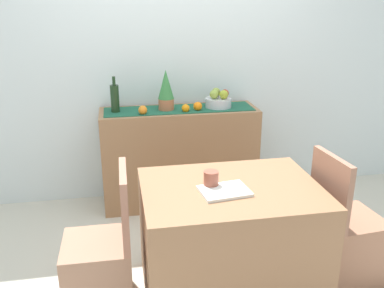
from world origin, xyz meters
The scene contains 19 objects.
ground_plane centered at (0.00, 0.00, -0.01)m, with size 6.40×6.40×0.02m, color beige.
room_wall_rear centered at (0.00, 1.18, 1.35)m, with size 6.40×0.06×2.70m, color silver.
sideboard_console centered at (0.02, 0.92, 0.44)m, with size 1.37×0.42×0.88m, color #966C49.
table_runner centered at (0.02, 0.92, 0.89)m, with size 1.29×0.32×0.01m, color #1C563F.
fruit_bowl centered at (0.37, 0.92, 0.93)m, with size 0.23×0.23×0.08m, color silver.
apple_left centered at (0.41, 0.88, 1.01)m, with size 0.08×0.08×0.08m, color #99A82F.
apple_rear centered at (0.36, 0.99, 1.01)m, with size 0.08×0.08×0.08m, color #89A043.
apple_right centered at (0.32, 0.90, 1.01)m, with size 0.08×0.08×0.08m, color #91AA44.
apple_center centered at (0.43, 0.94, 1.01)m, with size 0.07×0.07×0.07m, color #B12F1E.
wine_bottle centered at (-0.52, 0.92, 1.01)m, with size 0.07×0.07×0.31m.
potted_plant centered at (-0.09, 0.92, 1.06)m, with size 0.14×0.14×0.35m.
orange_loose_near_bowl centered at (0.06, 0.82, 0.92)m, with size 0.07×0.07×0.07m, color orange.
orange_loose_far centered at (0.17, 0.85, 0.92)m, with size 0.08×0.08×0.08m, color orange.
orange_loose_end centered at (-0.30, 0.81, 0.92)m, with size 0.08×0.08×0.08m, color orange.
dining_table centered at (0.14, -0.38, 0.37)m, with size 1.08×0.80×0.74m, color #8F6343.
open_book centered at (0.08, -0.45, 0.75)m, with size 0.28×0.21×0.02m, color white.
coffee_cup centered at (0.01, -0.37, 0.79)m, with size 0.09×0.09×0.10m, color brown.
chair_near_window centered at (-0.67, -0.38, 0.27)m, with size 0.40×0.40×0.90m.
chair_by_corner centered at (0.94, -0.38, 0.27)m, with size 0.44×0.44×0.90m.
Camera 1 is at (-0.51, -2.61, 1.83)m, focal length 39.71 mm.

